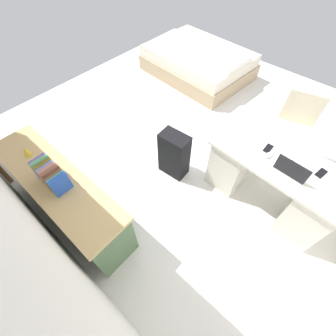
% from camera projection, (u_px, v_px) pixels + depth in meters
% --- Properties ---
extents(ground_plane, '(5.67, 5.67, 0.00)m').
position_uv_depth(ground_plane, '(195.00, 140.00, 3.60)').
color(ground_plane, silver).
extents(desk, '(1.47, 0.74, 0.74)m').
position_uv_depth(desk, '(272.00, 180.00, 2.67)').
color(desk, silver).
rests_on(desk, ground_plane).
extents(office_chair, '(0.56, 0.56, 0.94)m').
position_uv_depth(office_chair, '(291.00, 132.00, 3.10)').
color(office_chair, black).
rests_on(office_chair, ground_plane).
extents(credenza, '(1.80, 0.48, 0.72)m').
position_uv_depth(credenza, '(65.00, 197.00, 2.57)').
color(credenza, '#4C6B47').
rests_on(credenza, ground_plane).
extents(bed, '(2.00, 1.53, 0.58)m').
position_uv_depth(bed, '(199.00, 62.00, 4.53)').
color(bed, tan).
rests_on(bed, ground_plane).
extents(suitcase_black, '(0.38, 0.25, 0.66)m').
position_uv_depth(suitcase_black, '(174.00, 155.00, 2.98)').
color(suitcase_black, black).
rests_on(suitcase_black, ground_plane).
extents(laptop, '(0.32, 0.24, 0.21)m').
position_uv_depth(laptop, '(292.00, 169.00, 2.26)').
color(laptop, silver).
rests_on(laptop, desk).
extents(computer_mouse, '(0.07, 0.10, 0.03)m').
position_uv_depth(computer_mouse, '(269.00, 155.00, 2.41)').
color(computer_mouse, white).
rests_on(computer_mouse, desk).
extents(cell_phone_near_laptop, '(0.09, 0.15, 0.01)m').
position_uv_depth(cell_phone_near_laptop, '(321.00, 173.00, 2.28)').
color(cell_phone_near_laptop, black).
rests_on(cell_phone_near_laptop, desk).
extents(cell_phone_by_mouse, '(0.07, 0.14, 0.01)m').
position_uv_depth(cell_phone_by_mouse, '(268.00, 148.00, 2.48)').
color(cell_phone_by_mouse, black).
rests_on(cell_phone_by_mouse, desk).
extents(book_row, '(0.36, 0.17, 0.24)m').
position_uv_depth(book_row, '(51.00, 175.00, 2.17)').
color(book_row, blue).
rests_on(book_row, credenza).
extents(figurine_small, '(0.08, 0.08, 0.11)m').
position_uv_depth(figurine_small, '(26.00, 151.00, 2.42)').
color(figurine_small, gold).
rests_on(figurine_small, credenza).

